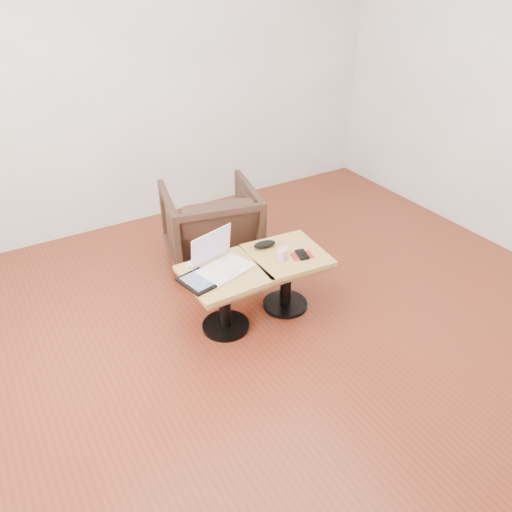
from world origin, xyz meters
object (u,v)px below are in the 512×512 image
side_table_left (224,287)px  laptop (221,262)px  side_table_right (287,267)px  armchair (211,225)px  striped_cup (282,255)px

side_table_left → laptop: bearing=77.4°
side_table_right → armchair: (-0.17, 0.84, -0.01)m
side_table_right → laptop: (-0.48, 0.07, 0.16)m
armchair → side_table_right: bearing=114.3°
side_table_right → laptop: 0.51m
side_table_right → laptop: size_ratio=1.37×
side_table_left → side_table_right: 0.49m
laptop → striped_cup: laptop is taller
side_table_left → striped_cup: 0.45m
side_table_left → laptop: laptop is taller
armchair → striped_cup: bearing=108.9°
side_table_right → side_table_left: bearing=-176.0°
striped_cup → armchair: (-0.10, 0.89, -0.16)m
striped_cup → armchair: 0.91m
side_table_right → striped_cup: striped_cup is taller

